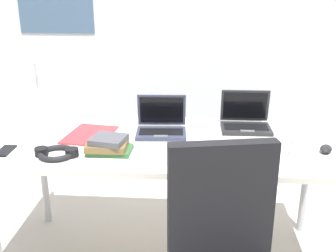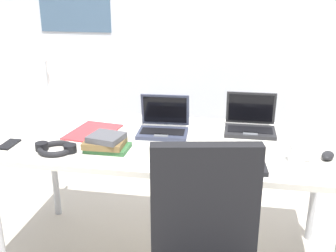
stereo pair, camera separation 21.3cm
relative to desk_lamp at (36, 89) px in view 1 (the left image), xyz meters
The scene contains 12 objects.
wall_back 1.20m from the desk_lamp, 45.90° to the left, with size 6.00×0.13×2.60m.
desk 0.88m from the desk_lamp, 19.03° to the right, with size 1.80×0.80×0.74m.
desk_lamp is the anchor object (origin of this frame).
laptop_near_mouse 0.79m from the desk_lamp, 12.88° to the right, with size 0.28×0.24×0.20m.
laptop_front_left 1.24m from the desk_lamp, ahead, with size 0.28×0.22×0.21m.
external_keyboard 1.29m from the desk_lamp, 27.26° to the right, with size 0.33×0.12×0.02m, color black.
computer_mouse 1.64m from the desk_lamp, 13.45° to the right, with size 0.06×0.10×0.03m, color black.
cell_phone 0.52m from the desk_lamp, 88.99° to the right, with size 0.06×0.14×0.01m, color black.
headphones 0.62m from the desk_lamp, 61.66° to the right, with size 0.21×0.18×0.04m.
book_stack 0.71m from the desk_lamp, 41.47° to the right, with size 0.22×0.17×0.08m.
paper_folder_far_corner 0.48m from the desk_lamp, 32.34° to the right, with size 0.23×0.31×0.01m, color red.
coffee_mug 1.51m from the desk_lamp, 17.10° to the right, with size 0.11×0.08×0.09m.
Camera 1 is at (0.14, -2.01, 1.53)m, focal length 43.68 mm.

